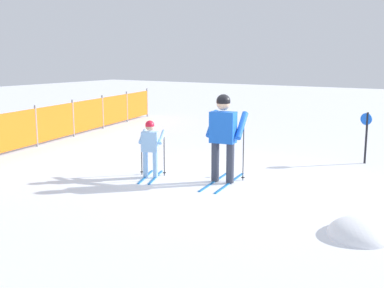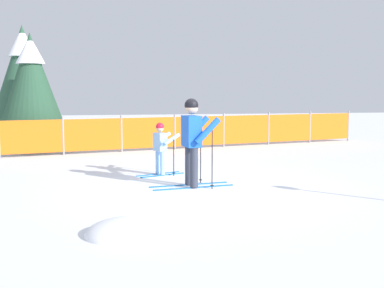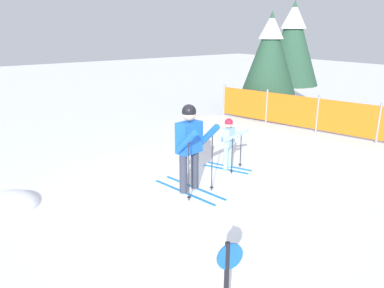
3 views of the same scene
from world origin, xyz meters
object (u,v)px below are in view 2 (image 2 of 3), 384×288
Objects in this scene: conifer_near at (23,71)px; safety_fence at (200,131)px; skier_child at (161,144)px; skier_adult at (193,134)px; conifer_far at (31,78)px.

safety_fence is at bearing -19.12° from conifer_near.
skier_child is 5.31m from safety_fence.
safety_fence is at bearing 68.66° from skier_adult.
conifer_far is (-3.98, 6.61, 1.26)m from skier_adult.
skier_child is at bearing -55.71° from conifer_far.
skier_adult is 0.14× the size of safety_fence.
conifer_far is 1.95m from conifer_near.
conifer_near is at bearing 97.02° from skier_child.
skier_child is at bearing 98.96° from skier_adult.
conifer_far is at bearing 112.27° from skier_adult.
conifer_near is (-5.92, 2.05, 2.02)m from safety_fence.
skier_adult is at bearing -62.08° from conifer_near.
skier_child is at bearing -110.99° from safety_fence.
skier_adult is 9.71m from conifer_near.
skier_child reaches higher than safety_fence.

